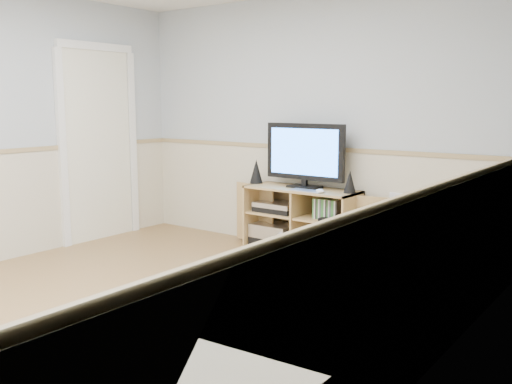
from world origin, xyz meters
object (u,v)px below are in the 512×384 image
(keyboard, at_px, (307,191))
(game_consoles, at_px, (326,252))
(monitor, at_px, (305,153))
(media_cabinet, at_px, (304,220))

(keyboard, distance_m, game_consoles, 0.62)
(monitor, relative_size, keyboard, 2.59)
(monitor, xyz_separation_m, game_consoles, (0.29, -0.06, -0.91))
(keyboard, bearing_deg, game_consoles, 42.45)
(game_consoles, bearing_deg, keyboard, -138.83)
(monitor, height_order, game_consoles, monitor)
(media_cabinet, height_order, monitor, monitor)
(keyboard, height_order, game_consoles, keyboard)
(game_consoles, bearing_deg, media_cabinet, 167.44)
(keyboard, xyz_separation_m, game_consoles, (0.15, 0.13, -0.59))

